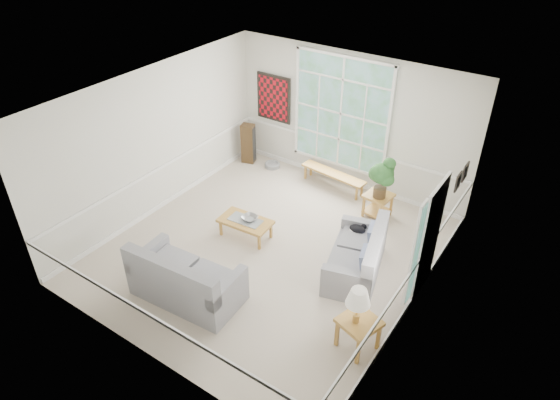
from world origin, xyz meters
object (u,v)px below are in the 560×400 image
object	(u,v)px
loveseat_front	(186,273)
loveseat_right	(356,252)
side_table	(358,334)
coffee_table	(246,228)
end_table	(377,205)

from	to	relation	value
loveseat_front	loveseat_right	bearing A→B (deg)	41.98
loveseat_right	side_table	xyz separation A→B (m)	(0.80, -1.48, -0.17)
loveseat_right	side_table	world-z (taller)	loveseat_right
side_table	loveseat_front	bearing A→B (deg)	-167.78
loveseat_front	coffee_table	world-z (taller)	loveseat_front
loveseat_front	coffee_table	xyz separation A→B (m)	(-0.21, 1.84, -0.30)
loveseat_right	side_table	distance (m)	1.70
loveseat_right	end_table	distance (m)	1.87
loveseat_front	coffee_table	distance (m)	1.87
loveseat_right	loveseat_front	xyz separation A→B (m)	(-2.02, -2.09, 0.05)
loveseat_right	coffee_table	size ratio (longest dim) A/B	1.60
loveseat_front	end_table	distance (m)	4.23
loveseat_right	end_table	xyz separation A→B (m)	(-0.41, 1.82, -0.18)
coffee_table	side_table	world-z (taller)	side_table
loveseat_right	side_table	bearing A→B (deg)	-76.74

